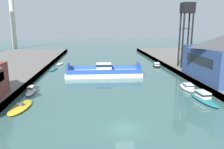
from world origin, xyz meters
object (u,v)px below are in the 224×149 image
(moored_boat_near_right, at_px, (60,64))
(moored_boat_far_right, at_px, (188,87))
(smokestack_distant_a, at_px, (12,12))
(chain_ferry, at_px, (104,72))
(moored_boat_far_left, at_px, (21,107))
(moored_boat_near_left, at_px, (31,91))
(crane_tower, at_px, (187,18))
(moored_boat_upstream_a, at_px, (53,69))
(moored_boat_mid_right, at_px, (204,98))
(moored_boat_mid_left, at_px, (156,65))

(moored_boat_near_right, bearing_deg, moored_boat_far_right, -46.37)
(moored_boat_far_right, height_order, smokestack_distant_a, smokestack_distant_a)
(chain_ferry, relative_size, moored_boat_far_left, 2.62)
(chain_ferry, xyz_separation_m, smokestack_distant_a, (-47.29, 72.88, 19.11))
(moored_boat_near_left, bearing_deg, chain_ferry, 44.67)
(moored_boat_far_left, height_order, crane_tower, crane_tower)
(moored_boat_far_left, distance_m, moored_boat_far_right, 32.28)
(chain_ferry, height_order, moored_boat_near_left, chain_ferry)
(chain_ferry, relative_size, smokestack_distant_a, 0.51)
(chain_ferry, bearing_deg, moored_boat_far_right, -38.72)
(moored_boat_near_left, relative_size, moored_boat_far_right, 0.71)
(moored_boat_upstream_a, bearing_deg, crane_tower, -7.13)
(chain_ferry, height_order, smokestack_distant_a, smokestack_distant_a)
(moored_boat_near_left, distance_m, smokestack_distant_a, 95.32)
(moored_boat_upstream_a, height_order, smokestack_distant_a, smokestack_distant_a)
(moored_boat_near_left, height_order, crane_tower, crane_tower)
(moored_boat_upstream_a, bearing_deg, moored_boat_near_left, -90.00)
(moored_boat_mid_right, height_order, moored_boat_far_left, moored_boat_mid_right)
(moored_boat_near_left, xyz_separation_m, moored_boat_far_left, (0.59, -8.07, -0.28))
(chain_ferry, distance_m, crane_tower, 27.33)
(moored_boat_mid_left, height_order, moored_boat_mid_right, moored_boat_mid_right)
(moored_boat_near_right, height_order, moored_boat_far_right, moored_boat_far_right)
(moored_boat_far_right, xyz_separation_m, smokestack_distant_a, (-64.19, 86.43, 19.70))
(crane_tower, bearing_deg, moored_boat_far_left, -144.06)
(moored_boat_near_left, xyz_separation_m, moored_boat_mid_right, (31.25, -6.71, 0.08))
(chain_ferry, xyz_separation_m, moored_boat_mid_left, (17.34, 12.12, -0.54))
(moored_boat_upstream_a, relative_size, smokestack_distant_a, 0.16)
(moored_boat_mid_right, relative_size, moored_boat_far_left, 1.09)
(smokestack_distant_a, bearing_deg, moored_boat_mid_right, -55.84)
(moored_boat_upstream_a, xyz_separation_m, smokestack_distant_a, (-32.61, 63.77, 19.91))
(moored_boat_near_right, bearing_deg, moored_boat_mid_left, -12.48)
(moored_boat_near_left, relative_size, moored_boat_near_right, 0.91)
(chain_ferry, relative_size, crane_tower, 1.10)
(moored_boat_near_left, relative_size, moored_boat_mid_left, 0.72)
(moored_boat_mid_left, bearing_deg, moored_boat_near_left, -140.24)
(moored_boat_mid_left, distance_m, moored_boat_mid_right, 33.35)
(moored_boat_far_left, bearing_deg, moored_boat_near_right, 90.18)
(chain_ferry, height_order, moored_boat_far_right, chain_ferry)
(moored_boat_far_right, relative_size, moored_boat_upstream_a, 1.14)
(moored_boat_near_left, height_order, moored_boat_mid_right, moored_boat_mid_right)
(chain_ferry, distance_m, moored_boat_near_right, 23.83)
(moored_boat_mid_right, relative_size, moored_boat_upstream_a, 1.37)
(chain_ferry, bearing_deg, moored_boat_near_left, -135.33)
(moored_boat_near_left, bearing_deg, crane_tower, 26.57)
(moored_boat_mid_right, distance_m, moored_boat_upstream_a, 43.56)
(moored_boat_near_left, height_order, moored_boat_far_right, moored_boat_near_left)
(moored_boat_near_left, bearing_deg, moored_boat_upstream_a, 90.00)
(chain_ferry, xyz_separation_m, crane_tower, (23.10, 4.38, 13.93))
(chain_ferry, height_order, moored_boat_far_left, chain_ferry)
(moored_boat_mid_left, bearing_deg, crane_tower, -53.30)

